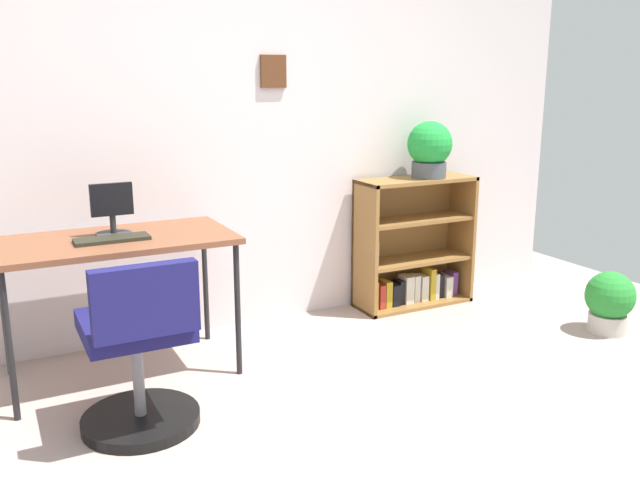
% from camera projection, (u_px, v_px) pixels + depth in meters
% --- Properties ---
extents(wall_back, '(5.20, 0.12, 2.50)m').
position_uv_depth(wall_back, '(207.00, 124.00, 3.91)').
color(wall_back, silver).
rests_on(wall_back, ground_plane).
extents(desk, '(1.15, 0.62, 0.73)m').
position_uv_depth(desk, '(116.00, 248.00, 3.35)').
color(desk, brown).
rests_on(desk, ground_plane).
extents(monitor, '(0.21, 0.18, 0.27)m').
position_uv_depth(monitor, '(112.00, 211.00, 3.36)').
color(monitor, '#262628').
rests_on(monitor, desk).
extents(keyboard, '(0.36, 0.13, 0.02)m').
position_uv_depth(keyboard, '(112.00, 239.00, 3.27)').
color(keyboard, black).
rests_on(keyboard, desk).
extents(office_chair, '(0.52, 0.55, 0.80)m').
position_uv_depth(office_chair, '(139.00, 356.00, 2.86)').
color(office_chair, black).
rests_on(office_chair, ground_plane).
extents(bookshelf_low, '(0.80, 0.30, 0.87)m').
position_uv_depth(bookshelf_low, '(410.00, 250.00, 4.53)').
color(bookshelf_low, olive).
rests_on(bookshelf_low, ground_plane).
extents(potted_plant_on_shelf, '(0.29, 0.29, 0.37)m').
position_uv_depth(potted_plant_on_shelf, '(430.00, 148.00, 4.36)').
color(potted_plant_on_shelf, '#474C51').
rests_on(potted_plant_on_shelf, bookshelf_low).
extents(potted_plant_floor, '(0.29, 0.29, 0.38)m').
position_uv_depth(potted_plant_floor, '(610.00, 301.00, 4.04)').
color(potted_plant_floor, '#B7B2A8').
rests_on(potted_plant_floor, ground_plane).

